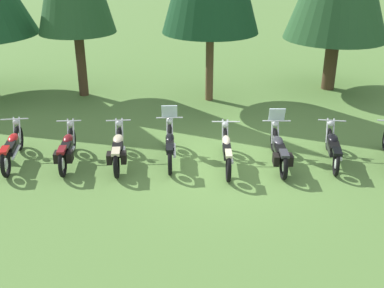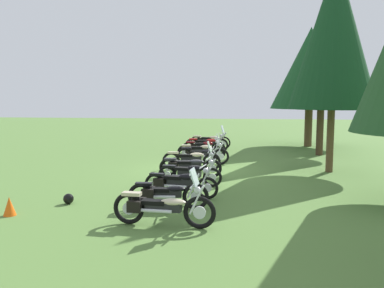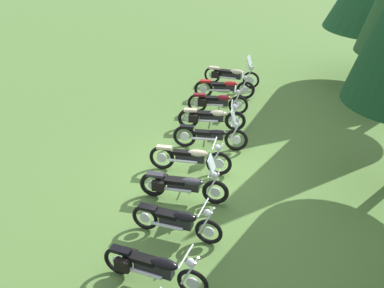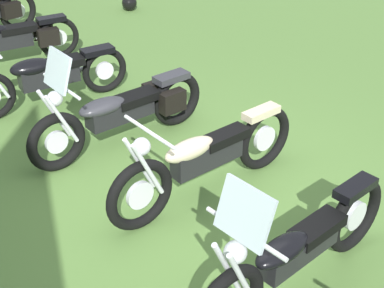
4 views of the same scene
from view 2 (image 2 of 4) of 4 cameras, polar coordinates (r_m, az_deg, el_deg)
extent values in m
plane|color=#547A38|center=(16.63, 0.55, -3.74)|extent=(80.00, 80.00, 0.00)
torus|color=black|center=(23.55, 4.58, 0.17)|extent=(0.19, 0.72, 0.71)
cylinder|color=silver|center=(23.55, 4.58, 0.17)|extent=(0.09, 0.28, 0.28)
torus|color=black|center=(23.93, 0.59, 0.29)|extent=(0.19, 0.72, 0.71)
cylinder|color=silver|center=(23.93, 0.59, 0.29)|extent=(0.09, 0.28, 0.28)
cube|color=black|center=(23.71, 2.57, 0.51)|extent=(0.35, 0.86, 0.26)
ellipsoid|color=beige|center=(23.64, 3.12, 0.88)|extent=(0.37, 0.63, 0.20)
cube|color=black|center=(23.75, 2.03, 0.84)|extent=(0.34, 0.59, 0.10)
cube|color=beige|center=(23.87, 0.78, 1.10)|extent=(0.27, 0.47, 0.08)
cylinder|color=silver|center=(23.61, 4.48, 0.91)|extent=(0.09, 0.34, 0.65)
cylinder|color=silver|center=(23.45, 4.41, 0.88)|extent=(0.09, 0.34, 0.65)
cylinder|color=silver|center=(23.51, 4.26, 1.72)|extent=(0.61, 0.13, 0.04)
sphere|color=silver|center=(23.51, 4.47, 1.42)|extent=(0.19, 0.19, 0.17)
cylinder|color=silver|center=(23.63, 2.05, 0.26)|extent=(0.20, 0.84, 0.08)
cube|color=silver|center=(23.49, 4.31, 2.15)|extent=(0.46, 0.22, 0.39)
cube|color=black|center=(24.04, 1.16, 0.56)|extent=(0.19, 0.34, 0.26)
cube|color=black|center=(23.69, 0.95, 0.47)|extent=(0.19, 0.34, 0.26)
torus|color=black|center=(22.32, 4.20, -0.16)|extent=(0.21, 0.74, 0.73)
cylinder|color=silver|center=(22.32, 4.20, -0.16)|extent=(0.09, 0.28, 0.28)
torus|color=black|center=(22.22, -0.04, -0.17)|extent=(0.21, 0.74, 0.73)
cylinder|color=silver|center=(22.22, -0.04, -0.17)|extent=(0.09, 0.28, 0.28)
cube|color=black|center=(22.24, 2.08, 0.11)|extent=(0.32, 0.84, 0.24)
ellipsoid|color=#B21919|center=(22.24, 2.67, 0.49)|extent=(0.34, 0.61, 0.19)
cube|color=black|center=(22.22, 1.50, 0.41)|extent=(0.32, 0.57, 0.10)
cube|color=#B21919|center=(22.19, 0.16, 0.71)|extent=(0.25, 0.46, 0.08)
cylinder|color=silver|center=(22.36, 4.03, 0.62)|extent=(0.09, 0.34, 0.65)
cylinder|color=silver|center=(22.21, 4.07, 0.58)|extent=(0.09, 0.34, 0.65)
cylinder|color=silver|center=(22.24, 3.85, 1.47)|extent=(0.74, 0.14, 0.04)
sphere|color=silver|center=(22.26, 4.08, 1.16)|extent=(0.19, 0.19, 0.17)
cylinder|color=silver|center=(22.12, 1.63, -0.15)|extent=(0.20, 0.82, 0.08)
torus|color=black|center=(20.79, 3.73, -0.67)|extent=(0.16, 0.73, 0.72)
cylinder|color=silver|center=(20.79, 3.73, -0.67)|extent=(0.07, 0.28, 0.28)
torus|color=black|center=(20.80, -0.42, -0.65)|extent=(0.16, 0.73, 0.72)
cylinder|color=silver|center=(20.80, -0.42, -0.65)|extent=(0.07, 0.28, 0.28)
cube|color=black|center=(20.77, 1.66, -0.35)|extent=(0.27, 0.76, 0.25)
ellipsoid|color=maroon|center=(20.75, 2.23, 0.07)|extent=(0.30, 0.55, 0.20)
cube|color=black|center=(20.75, 1.09, 0.00)|extent=(0.28, 0.51, 0.10)
cube|color=maroon|center=(20.75, -0.20, 0.28)|extent=(0.22, 0.45, 0.08)
cylinder|color=silver|center=(20.83, 3.56, 0.17)|extent=(0.07, 0.34, 0.65)
cylinder|color=silver|center=(20.67, 3.57, 0.13)|extent=(0.07, 0.34, 0.65)
cylinder|color=silver|center=(20.71, 3.35, 1.08)|extent=(0.67, 0.09, 0.04)
sphere|color=silver|center=(20.73, 3.60, 0.75)|extent=(0.18, 0.18, 0.17)
cylinder|color=silver|center=(20.65, 1.19, -0.65)|extent=(0.14, 0.75, 0.08)
cube|color=black|center=(20.94, 0.15, -0.32)|extent=(0.17, 0.33, 0.26)
cube|color=black|center=(20.62, 0.12, -0.43)|extent=(0.17, 0.33, 0.26)
torus|color=black|center=(19.45, 3.68, -1.18)|extent=(0.19, 0.72, 0.71)
cylinder|color=silver|center=(19.45, 3.68, -1.18)|extent=(0.08, 0.27, 0.27)
torus|color=black|center=(19.45, -1.05, -1.17)|extent=(0.19, 0.72, 0.71)
cylinder|color=silver|center=(19.45, -1.05, -1.17)|extent=(0.08, 0.27, 0.27)
cube|color=black|center=(19.42, 1.32, -0.86)|extent=(0.30, 0.81, 0.24)
ellipsoid|color=beige|center=(19.40, 1.97, -0.42)|extent=(0.34, 0.59, 0.19)
cube|color=black|center=(19.40, 0.67, -0.51)|extent=(0.32, 0.55, 0.10)
cube|color=beige|center=(19.40, -0.81, -0.21)|extent=(0.25, 0.46, 0.08)
cylinder|color=silver|center=(19.49, 3.50, -0.28)|extent=(0.08, 0.34, 0.65)
cylinder|color=silver|center=(19.32, 3.52, -0.34)|extent=(0.08, 0.34, 0.65)
cylinder|color=silver|center=(19.36, 3.28, 0.68)|extent=(0.68, 0.10, 0.04)
sphere|color=silver|center=(19.38, 3.55, 0.33)|extent=(0.19, 0.19, 0.17)
cylinder|color=silver|center=(19.29, 0.79, -1.17)|extent=(0.16, 0.80, 0.08)
cube|color=black|center=(19.61, -0.44, -0.81)|extent=(0.17, 0.33, 0.26)
cube|color=black|center=(19.25, -0.48, -0.95)|extent=(0.17, 0.33, 0.26)
torus|color=black|center=(18.04, 4.08, -1.76)|extent=(0.15, 0.74, 0.73)
cylinder|color=silver|center=(18.04, 4.08, -1.76)|extent=(0.07, 0.29, 0.28)
torus|color=black|center=(18.10, -1.08, -1.72)|extent=(0.15, 0.74, 0.73)
cylinder|color=silver|center=(18.10, -1.08, -1.72)|extent=(0.07, 0.29, 0.28)
cube|color=black|center=(18.04, 1.49, -1.46)|extent=(0.24, 0.81, 0.20)
ellipsoid|color=black|center=(18.02, 2.21, -1.07)|extent=(0.27, 0.59, 0.16)
cube|color=black|center=(18.04, 0.78, -1.15)|extent=(0.25, 0.55, 0.10)
cube|color=black|center=(18.05, -0.83, -0.64)|extent=(0.20, 0.45, 0.08)
cylinder|color=silver|center=(18.07, 3.89, -0.79)|extent=(0.06, 0.34, 0.65)
cylinder|color=silver|center=(17.93, 3.89, -0.85)|extent=(0.06, 0.34, 0.65)
cylinder|color=silver|center=(17.96, 3.65, 0.25)|extent=(0.75, 0.08, 0.04)
sphere|color=silver|center=(17.97, 3.93, -0.14)|extent=(0.18, 0.18, 0.17)
cylinder|color=silver|center=(17.94, 0.91, -1.73)|extent=(0.13, 0.81, 0.08)
cube|color=silver|center=(17.94, 3.71, 0.82)|extent=(0.45, 0.18, 0.39)
torus|color=black|center=(16.52, 2.77, -2.52)|extent=(0.11, 0.74, 0.74)
cylinder|color=silver|center=(16.52, 2.77, -2.52)|extent=(0.05, 0.29, 0.29)
torus|color=black|center=(16.71, -2.94, -2.41)|extent=(0.11, 0.74, 0.74)
cylinder|color=silver|center=(16.71, -2.94, -2.41)|extent=(0.05, 0.29, 0.29)
cube|color=black|center=(16.57, -0.10, -2.08)|extent=(0.18, 0.83, 0.26)
ellipsoid|color=beige|center=(16.53, 0.69, -1.55)|extent=(0.22, 0.59, 0.20)
cube|color=black|center=(16.58, -0.89, -1.63)|extent=(0.21, 0.55, 0.10)
cube|color=beige|center=(16.64, -2.68, -1.23)|extent=(0.16, 0.44, 0.08)
cylinder|color=silver|center=(16.54, 2.59, -1.46)|extent=(0.05, 0.34, 0.65)
cylinder|color=silver|center=(16.41, 2.56, -1.52)|extent=(0.05, 0.34, 0.65)
cylinder|color=silver|center=(16.44, 2.30, -0.32)|extent=(0.76, 0.04, 0.04)
sphere|color=silver|center=(16.45, 2.61, -0.74)|extent=(0.17, 0.17, 0.17)
cylinder|color=silver|center=(16.50, -0.78, -2.44)|extent=(0.09, 0.83, 0.08)
torus|color=black|center=(15.12, 2.89, -3.45)|extent=(0.12, 0.70, 0.70)
cylinder|color=silver|center=(15.12, 2.89, -3.45)|extent=(0.05, 0.26, 0.26)
torus|color=black|center=(15.33, -3.34, -3.31)|extent=(0.12, 0.70, 0.70)
cylinder|color=silver|center=(15.33, -3.34, -3.31)|extent=(0.05, 0.26, 0.26)
cube|color=black|center=(15.19, -0.25, -3.01)|extent=(0.22, 0.83, 0.23)
ellipsoid|color=#2D2D33|center=(15.14, 0.62, -2.52)|extent=(0.28, 0.59, 0.18)
cube|color=black|center=(15.20, -1.10, -2.59)|extent=(0.26, 0.55, 0.10)
cube|color=#2D2D33|center=(15.26, -3.06, -2.14)|extent=(0.20, 0.44, 0.08)
cylinder|color=silver|center=(15.16, 2.70, -2.28)|extent=(0.04, 0.34, 0.65)
cylinder|color=silver|center=(14.99, 2.65, -2.38)|extent=(0.04, 0.34, 0.65)
cylinder|color=silver|center=(15.03, 2.38, -1.05)|extent=(0.77, 0.04, 0.04)
sphere|color=silver|center=(15.04, 2.72, -1.51)|extent=(0.17, 0.17, 0.17)
cylinder|color=silver|center=(15.09, -1.00, -3.39)|extent=(0.08, 0.83, 0.08)
cube|color=silver|center=(15.01, 2.46, -0.37)|extent=(0.44, 0.15, 0.39)
cube|color=black|center=(15.45, -2.50, -2.85)|extent=(0.14, 0.32, 0.26)
cube|color=black|center=(15.11, -2.72, -3.07)|extent=(0.14, 0.32, 0.26)
torus|color=black|center=(13.57, 2.87, -4.70)|extent=(0.18, 0.66, 0.65)
cylinder|color=silver|center=(13.57, 2.87, -4.70)|extent=(0.08, 0.26, 0.25)
torus|color=black|center=(13.97, -3.49, -4.38)|extent=(0.18, 0.66, 0.65)
cylinder|color=silver|center=(13.97, -3.49, -4.38)|extent=(0.08, 0.26, 0.25)
cube|color=black|center=(13.73, -0.36, -4.07)|extent=(0.34, 0.80, 0.26)
ellipsoid|color=black|center=(13.64, 0.52, -3.45)|extent=(0.36, 0.59, 0.20)
cube|color=black|center=(13.76, -1.23, -3.49)|extent=(0.34, 0.55, 0.10)
cube|color=black|center=(13.89, -3.19, -3.15)|extent=(0.27, 0.46, 0.08)
cylinder|color=silver|center=(13.61, 2.71, -3.39)|extent=(0.09, 0.34, 0.65)
cylinder|color=silver|center=(13.44, 2.55, -3.52)|extent=(0.09, 0.34, 0.65)
cylinder|color=silver|center=(13.49, 2.31, -2.03)|extent=(0.75, 0.13, 0.04)
sphere|color=silver|center=(13.49, 2.68, -2.55)|extent=(0.19, 0.19, 0.17)
cylinder|color=silver|center=(13.65, -1.22, -4.55)|extent=(0.18, 0.78, 0.08)
torus|color=black|center=(11.99, 2.18, -6.20)|extent=(0.20, 0.67, 0.66)
cylinder|color=silver|center=(11.99, 2.18, -6.20)|extent=(0.09, 0.26, 0.26)
torus|color=black|center=(12.50, -5.25, -5.69)|extent=(0.20, 0.67, 0.66)
cylinder|color=silver|center=(12.50, -5.25, -5.69)|extent=(0.09, 0.26, 0.26)
cube|color=black|center=(12.19, -1.62, -5.40)|extent=(0.35, 0.85, 0.27)
ellipsoid|color=black|center=(12.09, -0.59, -4.71)|extent=(0.36, 0.62, 0.21)
cube|color=black|center=(12.24, -2.64, -4.72)|extent=(0.33, 0.58, 0.10)
cube|color=black|center=(12.41, -4.92, -4.28)|extent=(0.26, 0.47, 0.08)
cylinder|color=silver|center=(12.01, 2.00, -4.72)|extent=(0.10, 0.34, 0.65)
cylinder|color=silver|center=(11.87, 1.80, -4.86)|extent=(0.10, 0.34, 0.65)
cylinder|color=silver|center=(11.90, 1.54, -3.17)|extent=(0.72, 0.16, 0.04)
sphere|color=silver|center=(11.90, 1.95, -3.76)|extent=(0.20, 0.20, 0.17)
cylinder|color=silver|center=(12.15, -2.64, -5.93)|extent=(0.22, 0.82, 0.08)
cube|color=black|center=(12.56, -4.12, -5.15)|extent=(0.19, 0.34, 0.26)
cube|color=black|center=(12.26, -4.68, -5.45)|extent=(0.19, 0.34, 0.26)
torus|color=black|center=(10.86, 0.51, -7.41)|extent=(0.17, 0.72, 0.71)
cylinder|color=silver|center=(10.86, 0.51, -7.41)|extent=(0.07, 0.27, 0.27)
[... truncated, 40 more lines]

